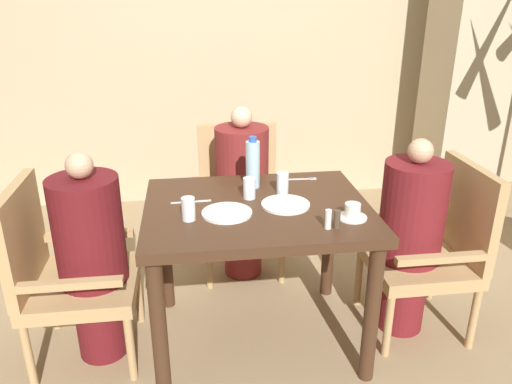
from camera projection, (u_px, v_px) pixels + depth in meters
The scene contains 21 objects.
ground_plane at pixel (257, 337), 2.65m from camera, with size 16.00×16.00×0.00m, color #9E8460.
wall_back at pixel (223, 32), 3.96m from camera, with size 8.00×0.06×2.80m.
pillar_stone at pixel (472, 42), 3.74m from camera, with size 0.52×0.52×2.70m.
dining_table at pixel (257, 227), 2.41m from camera, with size 1.06×0.84×0.76m.
chair_left_side at pixel (62, 270), 2.35m from camera, with size 0.51×0.51×0.91m.
diner_in_left_chair at pixel (92, 257), 2.35m from camera, with size 0.32×0.32×1.06m.
chair_far_side at pixel (240, 195), 3.22m from camera, with size 0.51×0.51×0.91m.
diner_in_far_chair at pixel (242, 192), 3.06m from camera, with size 0.32×0.32×1.09m.
chair_right_side at pixel (435, 245), 2.58m from camera, with size 0.51×0.51×0.91m.
diner_in_right_chair at pixel (410, 236), 2.54m from camera, with size 0.32×0.32×1.06m.
plate_main_left at pixel (286, 204), 2.36m from camera, with size 0.23×0.23×0.01m.
plate_main_right at pixel (227, 213), 2.27m from camera, with size 0.23×0.23×0.01m.
teacup_with_saucer at pixel (352, 212), 2.22m from camera, with size 0.13×0.13×0.07m.
water_bottle at pixel (253, 164), 2.54m from camera, with size 0.07×0.07×0.27m.
glass_tall_near at pixel (249, 188), 2.42m from camera, with size 0.06×0.06×0.11m.
glass_tall_mid at pixel (188, 209), 2.19m from camera, with size 0.06×0.06×0.11m.
glass_tall_far at pixel (283, 183), 2.49m from camera, with size 0.06×0.06×0.11m.
salt_shaker at pixel (328, 219), 2.12m from camera, with size 0.03×0.03×0.09m.
pepper_shaker at pixel (337, 219), 2.12m from camera, with size 0.03×0.03×0.08m.
fork_beside_plate at pixel (303, 179), 2.68m from camera, with size 0.18×0.03×0.00m.
knife_beside_plate at pixel (193, 202), 2.40m from camera, with size 0.19×0.02×0.00m.
Camera 1 is at (-0.29, -2.15, 1.71)m, focal length 35.00 mm.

